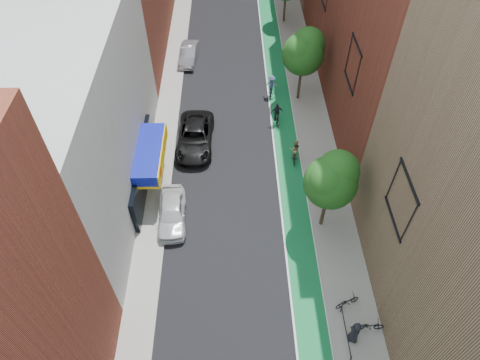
{
  "coord_description": "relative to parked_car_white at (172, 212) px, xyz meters",
  "views": [
    {
      "loc": [
        -0.36,
        -7.21,
        24.02
      ],
      "look_at": [
        0.11,
        12.91,
        1.5
      ],
      "focal_mm": 32.0,
      "sensor_mm": 36.0,
      "label": 1
    }
  ],
  "objects": [
    {
      "name": "sidewalk_right",
      "position": [
        11.1,
        15.3,
        -0.71
      ],
      "size": [
        3.0,
        68.0,
        0.15
      ],
      "primitive_type": "cube",
      "color": "gray",
      "rests_on": "ground"
    },
    {
      "name": "parked_bike_near",
      "position": [
        10.82,
        -6.67,
        -0.23
      ],
      "size": [
        1.65,
        1.08,
        0.82
      ],
      "primitive_type": "imported",
      "rotation": [
        0.0,
        0.0,
        1.95
      ],
      "color": "black",
      "rests_on": "sidewalk_right"
    },
    {
      "name": "parked_car_silver",
      "position": [
        0.0,
        19.84,
        -0.06
      ],
      "size": [
        1.93,
        4.55,
        1.46
      ],
      "primitive_type": "imported",
      "rotation": [
        0.0,
        0.0,
        -0.09
      ],
      "color": "#9B9DA3",
      "rests_on": "ground"
    },
    {
      "name": "parked_bike_far",
      "position": [
        11.78,
        -8.17,
        -0.21
      ],
      "size": [
        1.64,
        0.59,
        0.86
      ],
      "primitive_type": "imported",
      "rotation": [
        0.0,
        0.0,
        1.58
      ],
      "color": "black",
      "rests_on": "sidewalk_right"
    },
    {
      "name": "parked_car_black",
      "position": [
        1.23,
        7.54,
        0.05
      ],
      "size": [
        2.99,
        6.13,
        1.68
      ],
      "primitive_type": "imported",
      "rotation": [
        0.0,
        0.0,
        -0.03
      ],
      "color": "black",
      "rests_on": "ground"
    },
    {
      "name": "bike_lane",
      "position": [
        8.6,
        15.3,
        -0.78
      ],
      "size": [
        2.0,
        68.0,
        0.01
      ],
      "primitive_type": "cube",
      "color": "#147439",
      "rests_on": "ground"
    },
    {
      "name": "sidewalk_left",
      "position": [
        -1.4,
        15.3,
        -0.71
      ],
      "size": [
        2.0,
        68.0,
        0.15
      ],
      "primitive_type": "cube",
      "color": "gray",
      "rests_on": "ground"
    },
    {
      "name": "cyclist_lane_mid",
      "position": [
        8.0,
        9.96,
        0.04
      ],
      "size": [
        1.07,
        1.62,
        2.09
      ],
      "rotation": [
        0.0,
        0.0,
        3.3
      ],
      "color": "black",
      "rests_on": "ground"
    },
    {
      "name": "tree_near",
      "position": [
        10.25,
        -0.68,
        3.87
      ],
      "size": [
        3.4,
        3.36,
        6.42
      ],
      "color": "#332619",
      "rests_on": "ground"
    },
    {
      "name": "pedestrian",
      "position": [
        10.77,
        -8.68,
        0.23
      ],
      "size": [
        0.57,
        0.86,
        1.73
      ],
      "primitive_type": "imported",
      "rotation": [
        0.0,
        0.0,
        -1.59
      ],
      "color": "black",
      "rests_on": "sidewalk_right"
    },
    {
      "name": "tree_mid",
      "position": [
        10.25,
        13.32,
        4.1
      ],
      "size": [
        3.55,
        3.53,
        6.74
      ],
      "color": "#332619",
      "rests_on": "ground"
    },
    {
      "name": "building_left_white",
      "position": [
        -6.4,
        3.3,
        5.21
      ],
      "size": [
        8.0,
        20.0,
        12.0
      ],
      "primitive_type": "cube",
      "color": "silver",
      "rests_on": "ground"
    },
    {
      "name": "parked_car_white",
      "position": [
        0.0,
        0.0,
        0.0
      ],
      "size": [
        2.09,
        4.7,
        1.57
      ],
      "primitive_type": "imported",
      "rotation": [
        0.0,
        0.0,
        0.05
      ],
      "color": "silver",
      "rests_on": "ground"
    },
    {
      "name": "cyclist_lane_far",
      "position": [
        7.8,
        13.85,
        0.16
      ],
      "size": [
        1.24,
        1.75,
        2.1
      ],
      "rotation": [
        0.0,
        0.0,
        2.93
      ],
      "color": "black",
      "rests_on": "ground"
    },
    {
      "name": "cyclist_lane_near",
      "position": [
        9.01,
        5.55,
        0.09
      ],
      "size": [
        0.85,
        1.59,
        2.01
      ],
      "rotation": [
        0.0,
        0.0,
        3.08
      ],
      "color": "black",
      "rests_on": "ground"
    }
  ]
}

